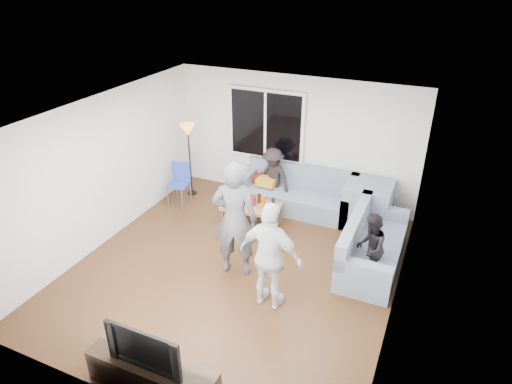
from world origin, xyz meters
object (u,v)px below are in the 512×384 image
at_px(tv_console, 153,376).
at_px(television, 148,345).
at_px(coffee_table, 252,214).
at_px(spectator_back, 273,177).
at_px(sofa_back_section, 297,191).
at_px(spectator_right, 370,248).
at_px(player_right, 271,257).
at_px(side_chair, 179,185).
at_px(player_left, 235,219).
at_px(sofa_right_section, 374,242).
at_px(floor_lamp, 190,160).

height_order(tv_console, television, television).
xyz_separation_m(coffee_table, spectator_back, (0.07, 0.89, 0.41)).
height_order(sofa_back_section, spectator_right, spectator_right).
distance_m(player_right, spectator_back, 3.07).
relative_size(sofa_back_section, side_chair, 2.67).
relative_size(coffee_table, side_chair, 1.28).
xyz_separation_m(player_left, television, (0.13, -2.45, -0.25)).
distance_m(spectator_back, tv_console, 4.84).
bearing_deg(sofa_back_section, coffee_table, -124.71).
bearing_deg(spectator_right, sofa_right_section, 175.09).
relative_size(player_left, spectator_right, 1.69).
height_order(sofa_back_section, player_right, player_right).
distance_m(sofa_back_section, sofa_right_section, 2.16).
relative_size(sofa_back_section, coffee_table, 2.09).
bearing_deg(player_left, television, 79.24).
relative_size(sofa_back_section, spectator_back, 1.88).
relative_size(side_chair, spectator_right, 0.75).
height_order(sofa_back_section, coffee_table, sofa_back_section).
distance_m(coffee_table, player_right, 2.38).
bearing_deg(spectator_right, spectator_back, -131.10).
bearing_deg(player_left, side_chair, -51.06).
bearing_deg(sofa_right_section, sofa_back_section, 55.01).
distance_m(spectator_back, television, 4.82).
height_order(floor_lamp, spectator_right, floor_lamp).
relative_size(sofa_right_section, tv_console, 1.25).
distance_m(floor_lamp, player_left, 2.94).
relative_size(coffee_table, tv_console, 0.69).
bearing_deg(tv_console, player_left, 93.14).
xyz_separation_m(side_chair, spectator_back, (1.77, 0.77, 0.18)).
xyz_separation_m(coffee_table, spectator_right, (2.37, -0.79, 0.37)).
distance_m(sofa_back_section, television, 4.78).
bearing_deg(player_left, player_right, 134.12).
bearing_deg(television, tv_console, 0.00).
xyz_separation_m(sofa_back_section, television, (-0.08, -4.77, 0.29)).
relative_size(sofa_right_section, coffee_table, 1.82).
bearing_deg(tv_console, spectator_back, 95.29).
bearing_deg(television, floor_lamp, 116.11).
bearing_deg(television, sofa_back_section, 89.00).
height_order(floor_lamp, player_left, player_left).
bearing_deg(sofa_right_section, tv_console, 152.26).
bearing_deg(spectator_right, player_left, -76.45).
bearing_deg(spectator_back, spectator_right, -20.82).
height_order(sofa_back_section, tv_console, sofa_back_section).
xyz_separation_m(spectator_right, television, (-1.86, -3.12, 0.14)).
bearing_deg(player_right, television, 76.67).
height_order(player_left, player_right, player_left).
distance_m(spectator_right, television, 3.63).
bearing_deg(tv_console, spectator_right, 59.23).
xyz_separation_m(sofa_right_section, spectator_back, (-2.30, 1.27, 0.19)).
bearing_deg(sofa_back_section, spectator_right, -43.00).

